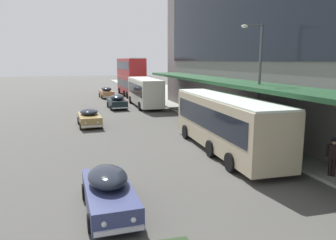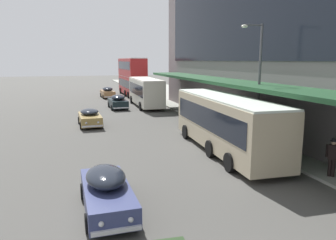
# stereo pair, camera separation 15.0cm
# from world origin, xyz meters

# --- Properties ---
(transit_bus_kerbside_front) EXTENTS (2.86, 10.01, 3.42)m
(transit_bus_kerbside_front) POSITION_xyz_m (3.67, 35.29, 1.96)
(transit_bus_kerbside_front) COLOR beige
(transit_bus_kerbside_front) RESTS_ON ground
(transit_bus_kerbside_rear) EXTENTS (2.86, 11.55, 5.95)m
(transit_bus_kerbside_rear) POSITION_xyz_m (4.28, 48.19, 3.21)
(transit_bus_kerbside_rear) COLOR #AB2425
(transit_bus_kerbside_rear) RESTS_ON ground
(transit_bus_kerbside_far) EXTENTS (3.12, 11.58, 3.44)m
(transit_bus_kerbside_far) POSITION_xyz_m (3.96, 14.12, 1.96)
(transit_bus_kerbside_far) COLOR tan
(transit_bus_kerbside_far) RESTS_ON ground
(sedan_lead_mid) EXTENTS (1.89, 4.74, 1.59)m
(sedan_lead_mid) POSITION_xyz_m (-3.88, 8.01, 0.78)
(sedan_lead_mid) COLOR navy
(sedan_lead_mid) RESTS_ON ground
(sedan_trailing_mid) EXTENTS (1.98, 4.34, 1.47)m
(sedan_trailing_mid) POSITION_xyz_m (-3.60, 24.84, 0.73)
(sedan_trailing_mid) COLOR olive
(sedan_trailing_mid) RESTS_ON ground
(sedan_lead_near) EXTENTS (2.00, 4.53, 1.65)m
(sedan_lead_near) POSITION_xyz_m (0.16, 46.09, 0.81)
(sedan_lead_near) COLOR #976C42
(sedan_lead_near) RESTS_ON ground
(sedan_oncoming_rear) EXTENTS (2.03, 4.64, 1.64)m
(sedan_oncoming_rear) POSITION_xyz_m (0.14, 34.51, 0.81)
(sedan_oncoming_rear) COLOR black
(sedan_oncoming_rear) RESTS_ON ground
(pedestrian_at_kerb) EXTENTS (0.45, 0.48, 1.86)m
(pedestrian_at_kerb) POSITION_xyz_m (6.71, 8.28, 1.18)
(pedestrian_at_kerb) COLOR black
(pedestrian_at_kerb) RESTS_ON sidewalk_kerb
(street_lamp) EXTENTS (1.50, 0.28, 7.67)m
(street_lamp) POSITION_xyz_m (6.32, 14.53, 4.57)
(street_lamp) COLOR #4C4C51
(street_lamp) RESTS_ON sidewalk_kerb
(fire_hydrant) EXTENTS (0.20, 0.40, 0.70)m
(fire_hydrant) POSITION_xyz_m (6.49, 12.30, 0.49)
(fire_hydrant) COLOR #B52915
(fire_hydrant) RESTS_ON sidewalk_kerb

